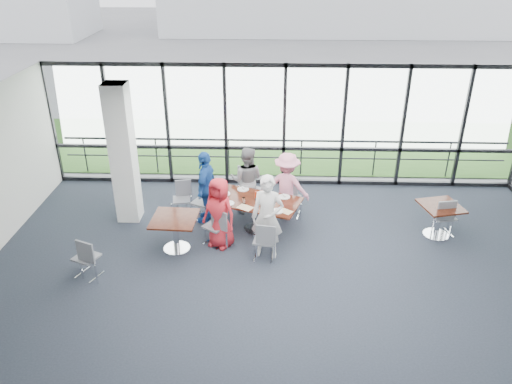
{
  "coord_description": "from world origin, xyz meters",
  "views": [
    {
      "loc": [
        -0.31,
        -7.12,
        5.81
      ],
      "look_at": [
        -0.63,
        2.24,
        1.1
      ],
      "focal_mm": 35.0,
      "sensor_mm": 36.0,
      "label": 1
    }
  ],
  "objects_px": {
    "chair_main_fr": "(291,199)",
    "chair_main_end": "(202,202)",
    "chair_main_fl": "(249,190)",
    "chair_spare_r": "(444,216)",
    "side_table_right": "(440,210)",
    "diner_near_right": "(267,217)",
    "diner_far_right": "(287,186)",
    "chair_spare_lb": "(181,200)",
    "chair_spare_la": "(86,257)",
    "structural_column": "(123,154)",
    "chair_main_nr": "(264,240)",
    "side_table_left": "(175,223)",
    "chair_main_nl": "(215,226)",
    "diner_far_left": "(247,180)",
    "diner_end": "(206,187)",
    "main_table": "(256,205)",
    "diner_near_left": "(220,213)"
  },
  "relations": [
    {
      "from": "chair_main_end",
      "to": "side_table_left",
      "type": "bearing_deg",
      "value": 8.68
    },
    {
      "from": "chair_spare_la",
      "to": "side_table_right",
      "type": "bearing_deg",
      "value": 37.24
    },
    {
      "from": "diner_end",
      "to": "chair_main_end",
      "type": "bearing_deg",
      "value": -111.94
    },
    {
      "from": "side_table_right",
      "to": "diner_far_right",
      "type": "relative_size",
      "value": 0.61
    },
    {
      "from": "chair_main_fl",
      "to": "chair_spare_la",
      "type": "xyz_separation_m",
      "value": [
        -2.99,
        -2.83,
        -0.06
      ]
    },
    {
      "from": "chair_main_end",
      "to": "chair_main_fl",
      "type": "bearing_deg",
      "value": 139.97
    },
    {
      "from": "chair_spare_la",
      "to": "chair_spare_lb",
      "type": "relative_size",
      "value": 1.06
    },
    {
      "from": "diner_near_right",
      "to": "chair_spare_lb",
      "type": "bearing_deg",
      "value": 150.54
    },
    {
      "from": "diner_near_left",
      "to": "chair_spare_lb",
      "type": "relative_size",
      "value": 1.94
    },
    {
      "from": "chair_main_fl",
      "to": "chair_spare_la",
      "type": "bearing_deg",
      "value": 63.28
    },
    {
      "from": "structural_column",
      "to": "chair_spare_lb",
      "type": "height_order",
      "value": "structural_column"
    },
    {
      "from": "chair_main_fl",
      "to": "chair_main_end",
      "type": "bearing_deg",
      "value": 45.0
    },
    {
      "from": "diner_near_left",
      "to": "main_table",
      "type": "bearing_deg",
      "value": 70.8
    },
    {
      "from": "chair_spare_r",
      "to": "diner_end",
      "type": "bearing_deg",
      "value": 164.05
    },
    {
      "from": "diner_near_right",
      "to": "diner_far_left",
      "type": "bearing_deg",
      "value": 114.39
    },
    {
      "from": "diner_near_right",
      "to": "chair_spare_r",
      "type": "relative_size",
      "value": 2.0
    },
    {
      "from": "chair_main_nr",
      "to": "chair_main_end",
      "type": "xyz_separation_m",
      "value": [
        -1.46,
        1.59,
        0.0
      ]
    },
    {
      "from": "structural_column",
      "to": "chair_main_nr",
      "type": "height_order",
      "value": "structural_column"
    },
    {
      "from": "chair_main_fr",
      "to": "chair_main_end",
      "type": "xyz_separation_m",
      "value": [
        -2.06,
        -0.22,
        -0.01
      ]
    },
    {
      "from": "chair_spare_la",
      "to": "chair_main_end",
      "type": "bearing_deg",
      "value": 74.14
    },
    {
      "from": "diner_near_left",
      "to": "diner_end",
      "type": "height_order",
      "value": "diner_end"
    },
    {
      "from": "chair_spare_lb",
      "to": "chair_spare_r",
      "type": "height_order",
      "value": "chair_spare_r"
    },
    {
      "from": "structural_column",
      "to": "diner_end",
      "type": "distance_m",
      "value": 1.97
    },
    {
      "from": "side_table_left",
      "to": "side_table_right",
      "type": "height_order",
      "value": "same"
    },
    {
      "from": "chair_main_fr",
      "to": "chair_spare_r",
      "type": "distance_m",
      "value": 3.39
    },
    {
      "from": "side_table_left",
      "to": "diner_far_right",
      "type": "bearing_deg",
      "value": 31.78
    },
    {
      "from": "main_table",
      "to": "side_table_right",
      "type": "height_order",
      "value": "same"
    },
    {
      "from": "side_table_right",
      "to": "diner_near_right",
      "type": "xyz_separation_m",
      "value": [
        -3.72,
        -0.9,
        0.27
      ]
    },
    {
      "from": "diner_far_right",
      "to": "chair_main_fr",
      "type": "relative_size",
      "value": 1.84
    },
    {
      "from": "side_table_left",
      "to": "chair_main_nl",
      "type": "bearing_deg",
      "value": 16.6
    },
    {
      "from": "structural_column",
      "to": "chair_main_fr",
      "type": "distance_m",
      "value": 3.94
    },
    {
      "from": "side_table_left",
      "to": "chair_spare_r",
      "type": "relative_size",
      "value": 1.08
    },
    {
      "from": "diner_far_left",
      "to": "chair_main_end",
      "type": "relative_size",
      "value": 1.91
    },
    {
      "from": "structural_column",
      "to": "main_table",
      "type": "distance_m",
      "value": 3.16
    },
    {
      "from": "main_table",
      "to": "side_table_left",
      "type": "height_order",
      "value": "same"
    },
    {
      "from": "diner_far_left",
      "to": "chair_main_end",
      "type": "xyz_separation_m",
      "value": [
        -1.02,
        -0.4,
        -0.39
      ]
    },
    {
      "from": "side_table_right",
      "to": "chair_spare_lb",
      "type": "xyz_separation_m",
      "value": [
        -5.76,
        0.74,
        -0.22
      ]
    },
    {
      "from": "structural_column",
      "to": "diner_far_right",
      "type": "bearing_deg",
      "value": 2.19
    },
    {
      "from": "diner_near_left",
      "to": "chair_main_end",
      "type": "height_order",
      "value": "diner_near_left"
    },
    {
      "from": "diner_far_right",
      "to": "chair_spare_r",
      "type": "distance_m",
      "value": 3.5
    },
    {
      "from": "diner_near_left",
      "to": "diner_far_left",
      "type": "height_order",
      "value": "diner_far_left"
    },
    {
      "from": "chair_main_end",
      "to": "chair_spare_r",
      "type": "distance_m",
      "value": 5.39
    },
    {
      "from": "side_table_right",
      "to": "chair_spare_lb",
      "type": "distance_m",
      "value": 5.81
    },
    {
      "from": "main_table",
      "to": "side_table_right",
      "type": "distance_m",
      "value": 3.98
    },
    {
      "from": "chair_spare_la",
      "to": "chair_main_fl",
      "type": "bearing_deg",
      "value": 67.07
    },
    {
      "from": "diner_end",
      "to": "diner_near_right",
      "type": "bearing_deg",
      "value": 54.7
    },
    {
      "from": "side_table_right",
      "to": "chair_main_end",
      "type": "distance_m",
      "value": 5.29
    },
    {
      "from": "diner_end",
      "to": "chair_spare_lb",
      "type": "distance_m",
      "value": 0.81
    },
    {
      "from": "diner_far_left",
      "to": "diner_end",
      "type": "xyz_separation_m",
      "value": [
        -0.9,
        -0.48,
        0.04
      ]
    },
    {
      "from": "side_table_left",
      "to": "diner_near_right",
      "type": "distance_m",
      "value": 1.93
    }
  ]
}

